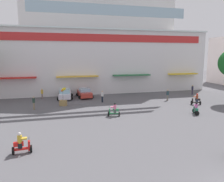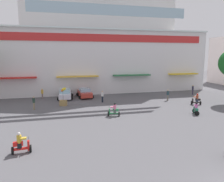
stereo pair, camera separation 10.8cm
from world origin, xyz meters
name	(u,v)px [view 2 (the right image)]	position (x,y,z in m)	size (l,w,h in m)	color
ground_plane	(143,122)	(0.00, 13.00, 0.00)	(128.00, 128.00, 0.00)	#58565A
colonial_building	(98,40)	(0.00, 35.71, 9.53)	(39.41, 15.65, 21.49)	silver
parked_car_0	(65,94)	(-6.98, 27.59, 0.78)	(2.66, 4.61, 1.55)	silver
parked_car_1	(85,93)	(-3.91, 27.90, 0.75)	(2.45, 4.47, 1.47)	#BB372D
scooter_rider_3	(114,111)	(-2.32, 15.95, 0.64)	(1.43, 0.89, 1.53)	black
scooter_rider_4	(196,109)	(7.04, 14.29, 0.59)	(1.00, 1.45, 1.43)	black
scooter_rider_5	(196,100)	(10.20, 18.69, 0.65)	(1.40, 1.01, 1.58)	black
scooter_rider_6	(21,144)	(-11.11, 8.41, 0.64)	(1.34, 0.62, 1.54)	black
pedestrian_0	(193,89)	(14.38, 25.62, 0.97)	(0.36, 0.36, 1.69)	#2E253A
pedestrian_1	(102,96)	(-1.94, 23.59, 0.95)	(0.45, 0.45, 1.69)	black
pedestrian_2	(42,93)	(-10.45, 28.46, 0.92)	(0.47, 0.47, 1.62)	#785E5A
pedestrian_3	(168,94)	(7.81, 22.27, 0.93)	(0.39, 0.39, 1.65)	#6D675A
pedestrian_4	(34,102)	(-11.18, 21.39, 0.98)	(0.39, 0.39, 1.69)	#816E51
balloon_vendor_cart	(63,99)	(-7.52, 22.75, 0.87)	(1.07, 0.94, 2.49)	#987B48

